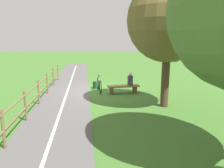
% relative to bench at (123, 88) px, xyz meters
% --- Properties ---
extents(ground_plane, '(80.00, 80.00, 0.00)m').
position_rel_bench_xyz_m(ground_plane, '(1.45, -0.52, -0.31)').
color(ground_plane, '#3D6B28').
extents(paved_path, '(6.24, 36.06, 0.02)m').
position_rel_bench_xyz_m(paved_path, '(2.74, 3.48, -0.30)').
color(paved_path, '#565454').
rests_on(paved_path, ground_plane).
extents(path_centre_line, '(3.48, 31.83, 0.00)m').
position_rel_bench_xyz_m(path_centre_line, '(2.74, 3.48, -0.29)').
color(path_centre_line, silver).
rests_on(path_centre_line, paved_path).
extents(bench, '(1.79, 0.70, 0.44)m').
position_rel_bench_xyz_m(bench, '(0.00, 0.00, 0.00)').
color(bench, brown).
rests_on(bench, ground_plane).
extents(person_seated, '(0.35, 0.35, 0.70)m').
position_rel_bench_xyz_m(person_seated, '(-0.38, -0.06, 0.44)').
color(person_seated, '#38383D').
rests_on(person_seated, bench).
extents(bicycle, '(0.33, 1.66, 0.90)m').
position_rel_bench_xyz_m(bicycle, '(1.34, -0.43, 0.07)').
color(bicycle, black).
rests_on(bicycle, ground_plane).
extents(backpack, '(0.37, 0.38, 0.43)m').
position_rel_bench_xyz_m(backpack, '(1.58, -1.24, -0.10)').
color(backpack, '#1E4C2D').
rests_on(backpack, ground_plane).
extents(fence_roadside, '(1.59, 17.70, 1.13)m').
position_rel_bench_xyz_m(fence_roadside, '(3.73, 4.88, 0.36)').
color(fence_roadside, brown).
rests_on(fence_roadside, ground_plane).
extents(tree_mid_field, '(3.42, 3.42, 5.37)m').
position_rel_bench_xyz_m(tree_mid_field, '(-1.63, 2.32, 3.33)').
color(tree_mid_field, '#473323').
rests_on(tree_mid_field, ground_plane).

